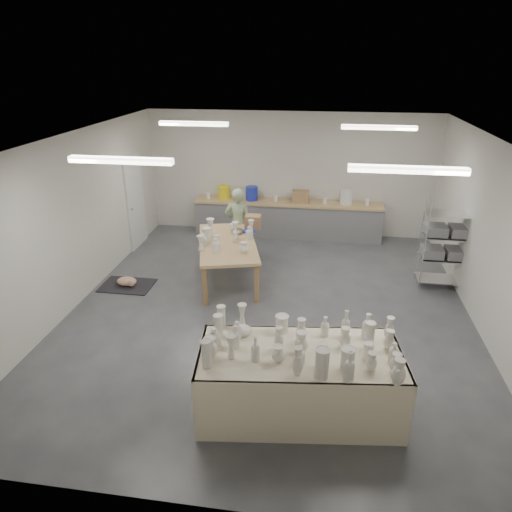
% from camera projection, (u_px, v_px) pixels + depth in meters
% --- Properties ---
extents(room, '(8.00, 8.02, 3.00)m').
position_uv_depth(room, '(265.00, 197.00, 7.47)').
color(room, '#424449').
rests_on(room, ground).
extents(back_counter, '(4.60, 0.60, 1.24)m').
position_uv_depth(back_counter, '(287.00, 218.00, 11.34)').
color(back_counter, tan).
rests_on(back_counter, ground).
extents(wire_shelf, '(0.88, 0.48, 1.80)m').
position_uv_depth(wire_shelf, '(446.00, 243.00, 8.67)').
color(wire_shelf, silver).
rests_on(wire_shelf, ground).
extents(drying_table, '(2.61, 1.46, 1.25)m').
position_uv_depth(drying_table, '(300.00, 379.00, 5.70)').
color(drying_table, olive).
rests_on(drying_table, ground).
extents(work_table, '(1.60, 2.37, 1.18)m').
position_uv_depth(work_table, '(229.00, 240.00, 9.07)').
color(work_table, tan).
rests_on(work_table, ground).
extents(rug, '(1.00, 0.70, 0.02)m').
position_uv_depth(rug, '(127.00, 285.00, 9.03)').
color(rug, black).
rests_on(rug, ground).
extents(cat, '(0.44, 0.34, 0.17)m').
position_uv_depth(cat, '(127.00, 281.00, 8.98)').
color(cat, white).
rests_on(cat, rug).
extents(potter, '(0.60, 0.42, 1.60)m').
position_uv_depth(potter, '(238.00, 224.00, 10.01)').
color(potter, '#92A983').
rests_on(potter, ground).
extents(red_stool, '(0.40, 0.40, 0.31)m').
position_uv_depth(red_stool, '(241.00, 241.00, 10.47)').
color(red_stool, '#AE181D').
rests_on(red_stool, ground).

